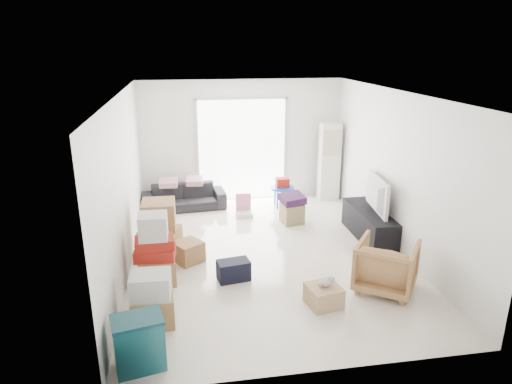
{
  "coord_description": "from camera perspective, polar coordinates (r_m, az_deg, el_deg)",
  "views": [
    {
      "loc": [
        -1.32,
        -6.98,
        3.43
      ],
      "look_at": [
        -0.14,
        0.2,
        1.05
      ],
      "focal_mm": 32.0,
      "sensor_mm": 36.0,
      "label": 1
    }
  ],
  "objects": [
    {
      "name": "wood_crate",
      "position": [
        6.47,
        8.45,
        -12.68
      ],
      "size": [
        0.5,
        0.5,
        0.29
      ],
      "primitive_type": "cube",
      "rotation": [
        0.0,
        0.0,
        0.19
      ],
      "color": "tan",
      "rests_on": "room_shell"
    },
    {
      "name": "sofa",
      "position": [
        9.97,
        -9.0,
        -0.17
      ],
      "size": [
        1.8,
        0.66,
        0.69
      ],
      "primitive_type": "imported",
      "rotation": [
        0.0,
        0.0,
        0.08
      ],
      "color": "black",
      "rests_on": "room_shell"
    },
    {
      "name": "duffel_bag",
      "position": [
        7.02,
        -2.82,
        -9.75
      ],
      "size": [
        0.52,
        0.36,
        0.31
      ],
      "primitive_type": "cube",
      "rotation": [
        0.0,
        0.0,
        0.16
      ],
      "color": "black",
      "rests_on": "room_shell"
    },
    {
      "name": "television",
      "position": [
        8.54,
        14.12,
        -1.82
      ],
      "size": [
        0.75,
        1.17,
        0.14
      ],
      "primitive_type": "imported",
      "rotation": [
        0.0,
        0.0,
        1.46
      ],
      "color": "black",
      "rests_on": "tv_console"
    },
    {
      "name": "kids_table",
      "position": [
        9.94,
        3.3,
        0.72
      ],
      "size": [
        0.53,
        0.53,
        0.65
      ],
      "rotation": [
        0.0,
        0.0,
        0.2
      ],
      "color": "blue",
      "rests_on": "room_shell"
    },
    {
      "name": "pillow_left",
      "position": [
        9.86,
        -10.93,
        1.95
      ],
      "size": [
        0.38,
        0.31,
        0.11
      ],
      "primitive_type": "cube",
      "rotation": [
        0.0,
        0.0,
        -0.07
      ],
      "color": "#C18D9A",
      "rests_on": "sofa"
    },
    {
      "name": "toy_walker",
      "position": [
        9.53,
        -1.53,
        -2.2
      ],
      "size": [
        0.34,
        0.3,
        0.45
      ],
      "rotation": [
        0.0,
        0.0,
        0.02
      ],
      "color": "silver",
      "rests_on": "room_shell"
    },
    {
      "name": "box_stack_a",
      "position": [
        6.07,
        -12.88,
        -13.05
      ],
      "size": [
        0.56,
        0.47,
        0.71
      ],
      "rotation": [
        0.0,
        0.0,
        0.07
      ],
      "color": "olive",
      "rests_on": "room_shell"
    },
    {
      "name": "pillow_right",
      "position": [
        9.89,
        -7.72,
        2.21
      ],
      "size": [
        0.39,
        0.32,
        0.12
      ],
      "primitive_type": "cube",
      "rotation": [
        0.0,
        0.0,
        -0.1
      ],
      "color": "#C18D9A",
      "rests_on": "sofa"
    },
    {
      "name": "sliding_door",
      "position": [
        10.28,
        -1.77,
        5.8
      ],
      "size": [
        2.1,
        0.04,
        2.33
      ],
      "color": "white",
      "rests_on": "room_shell"
    },
    {
      "name": "ottoman",
      "position": [
        9.14,
        4.5,
        -2.66
      ],
      "size": [
        0.46,
        0.46,
        0.4
      ],
      "primitive_type": "cube",
      "rotation": [
        0.0,
        0.0,
        0.17
      ],
      "color": "#948356",
      "rests_on": "room_shell"
    },
    {
      "name": "room_shell",
      "position": [
        7.41,
        1.3,
        1.76
      ],
      "size": [
        4.98,
        6.48,
        3.18
      ],
      "color": "white",
      "rests_on": "ground"
    },
    {
      "name": "armchair",
      "position": [
        6.9,
        16.01,
        -8.59
      ],
      "size": [
        1.09,
        1.08,
        0.83
      ],
      "primitive_type": "imported",
      "rotation": [
        0.0,
        0.0,
        2.51
      ],
      "color": "#9C6B45",
      "rests_on": "room_shell"
    },
    {
      "name": "blanket",
      "position": [
        9.05,
        4.54,
        -1.06
      ],
      "size": [
        0.51,
        0.51,
        0.14
      ],
      "primitive_type": "cube",
      "rotation": [
        0.0,
        0.0,
        0.18
      ],
      "color": "#381A41",
      "rests_on": "ottoman"
    },
    {
      "name": "box_stack_b",
      "position": [
        6.98,
        -12.49,
        -7.49
      ],
      "size": [
        0.61,
        0.59,
        1.08
      ],
      "rotation": [
        0.0,
        0.0,
        0.03
      ],
      "color": "olive",
      "rests_on": "room_shell"
    },
    {
      "name": "box_stack_c",
      "position": [
        7.9,
        -11.95,
        -4.45
      ],
      "size": [
        0.76,
        0.69,
        0.94
      ],
      "rotation": [
        0.0,
        0.0,
        -0.22
      ],
      "color": "olive",
      "rests_on": "room_shell"
    },
    {
      "name": "ac_tower",
      "position": [
        10.49,
        9.14,
        3.76
      ],
      "size": [
        0.45,
        0.3,
        1.75
      ],
      "primitive_type": "cube",
      "color": "white",
      "rests_on": "room_shell"
    },
    {
      "name": "plush_bunny",
      "position": [
        6.38,
        8.76,
        -11.08
      ],
      "size": [
        0.25,
        0.15,
        0.13
      ],
      "rotation": [
        0.0,
        0.0,
        0.32
      ],
      "color": "#B2ADA8",
      "rests_on": "wood_crate"
    },
    {
      "name": "loose_box",
      "position": [
        7.64,
        -8.47,
        -7.39
      ],
      "size": [
        0.57,
        0.57,
        0.34
      ],
      "primitive_type": "cube",
      "rotation": [
        0.0,
        0.0,
        0.59
      ],
      "color": "olive",
      "rests_on": "room_shell"
    },
    {
      "name": "storage_bins",
      "position": [
        5.41,
        -14.43,
        -17.78
      ],
      "size": [
        0.62,
        0.49,
        0.63
      ],
      "rotation": [
        0.0,
        0.0,
        0.22
      ],
      "color": "#154D57",
      "rests_on": "room_shell"
    },
    {
      "name": "tv_console",
      "position": [
        8.66,
        13.95,
        -3.92
      ],
      "size": [
        0.48,
        1.59,
        0.53
      ],
      "primitive_type": "cube",
      "color": "black",
      "rests_on": "room_shell"
    }
  ]
}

